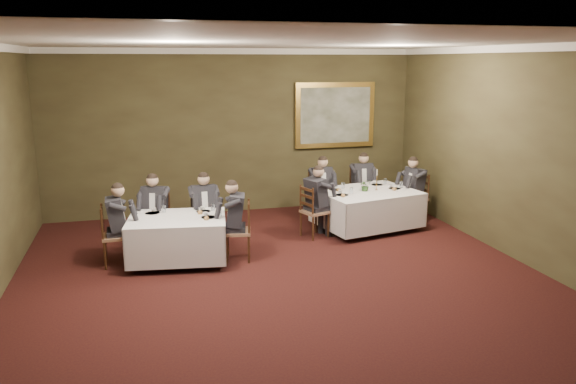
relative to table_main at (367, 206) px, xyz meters
name	(u,v)px	position (x,y,z in m)	size (l,w,h in m)	color
ground	(297,301)	(-2.27, -2.98, -0.45)	(10.00, 10.00, 0.00)	black
ceiling	(298,40)	(-2.27, -2.98, 3.05)	(8.00, 10.00, 0.10)	silver
back_wall	(234,132)	(-2.27, 2.02, 1.30)	(8.00, 0.10, 3.50)	#342D1A
right_wall	(555,164)	(1.73, -2.98, 1.30)	(0.10, 10.00, 3.50)	#342D1A
crown_molding	(298,45)	(-2.27, -2.98, 2.99)	(8.00, 10.00, 0.12)	white
table_main	(367,206)	(0.00, 0.00, 0.00)	(2.12, 1.77, 0.67)	black
table_second	(178,236)	(-3.74, -0.97, 0.00)	(1.73, 1.41, 0.67)	black
chair_main_backleft	(320,206)	(-0.68, 0.84, -0.17)	(0.48, 0.46, 1.00)	#8C6647
diner_main_backleft	(321,196)	(-0.68, 0.83, 0.06)	(0.45, 0.52, 1.35)	black
chair_main_backright	(361,201)	(0.30, 1.04, -0.17)	(0.45, 0.43, 1.00)	#8C6647
diner_main_backright	(361,191)	(0.30, 1.03, 0.06)	(0.43, 0.49, 1.35)	black
chair_main_endleft	(314,222)	(-1.16, -0.24, -0.17)	(0.55, 0.56, 1.00)	#8C6647
diner_main_endleft	(315,210)	(-1.15, -0.23, 0.06)	(0.59, 0.54, 1.35)	black
chair_main_endright	(414,208)	(1.16, 0.24, -0.17)	(0.49, 0.51, 1.00)	#8C6647
diner_main_endright	(415,197)	(1.15, 0.23, 0.06)	(0.54, 0.48, 1.35)	black
chair_sec_backleft	(157,232)	(-4.05, -0.11, -0.17)	(0.56, 0.55, 1.00)	#8C6647
diner_sec_backleft	(156,220)	(-4.05, -0.12, 0.06)	(0.54, 0.59, 1.35)	black
chair_sec_backright	(205,230)	(-3.22, -0.23, -0.17)	(0.45, 0.43, 1.00)	#8C6647
diner_sec_backright	(204,218)	(-3.22, -0.24, 0.06)	(0.43, 0.49, 1.35)	black
chair_sec_endright	(239,243)	(-2.75, -1.10, -0.17)	(0.50, 0.51, 1.00)	#8C6647
diner_sec_endright	(238,230)	(-2.77, -1.10, 0.06)	(0.55, 0.48, 1.35)	black
chair_sec_endleft	(116,248)	(-4.73, -0.84, -0.17)	(0.44, 0.46, 1.00)	#8C6647
diner_sec_endleft	(116,235)	(-4.72, -0.84, 0.06)	(0.50, 0.43, 1.35)	black
centerpiece	(365,185)	(-0.04, 0.01, 0.44)	(0.22, 0.19, 0.24)	#2D5926
candlestick	(377,182)	(0.21, 0.04, 0.47)	(0.06, 0.06, 0.43)	#AB7D34
place_setting_table_main	(337,187)	(-0.52, 0.31, 0.35)	(0.33, 0.31, 0.14)	white
place_setting_table_second	(155,211)	(-4.06, -0.56, 0.35)	(0.33, 0.31, 0.14)	white
painting	(335,115)	(0.00, 1.96, 1.61)	(1.84, 0.09, 1.44)	#E4BF53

